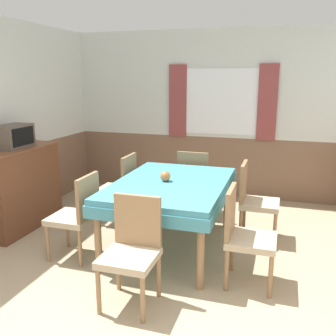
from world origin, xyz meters
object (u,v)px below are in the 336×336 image
at_px(chair_head_near, 132,248).
at_px(chair_left_far, 120,186).
at_px(chair_left_near, 78,213).
at_px(chair_head_window, 194,180).
at_px(tv, 14,136).
at_px(chair_right_near, 244,233).
at_px(dining_table, 171,191).
at_px(sideboard, 19,188).
at_px(chair_right_far, 254,198).
at_px(vase, 165,176).

bearing_deg(chair_head_near, chair_left_far, -62.45).
distance_m(chair_left_near, chair_left_far, 1.06).
xyz_separation_m(chair_head_window, chair_left_far, (-0.86, -0.58, 0.00)).
xyz_separation_m(chair_left_near, tv, (-1.14, 0.51, 0.68)).
bearing_deg(chair_head_near, tv, -28.66).
distance_m(chair_head_window, chair_left_near, 1.85).
bearing_deg(chair_head_window, chair_right_near, -62.45).
xyz_separation_m(chair_head_window, chair_left_near, (-0.86, -1.64, 0.00)).
bearing_deg(chair_head_near, dining_table, -90.00).
xyz_separation_m(sideboard, tv, (-0.01, 0.00, 0.65)).
height_order(chair_left_near, tv, tv).
relative_size(dining_table, tv, 3.69).
height_order(chair_right_far, vase, chair_right_far).
height_order(dining_table, vase, vase).
distance_m(chair_left_far, chair_right_near, 2.02).
height_order(chair_head_near, chair_head_window, same).
bearing_deg(chair_left_near, chair_right_near, -90.00).
distance_m(chair_left_far, vase, 1.01).
height_order(chair_head_near, chair_right_near, same).
distance_m(chair_head_near, chair_left_far, 1.85).
bearing_deg(chair_right_far, chair_left_far, -90.00).
xyz_separation_m(chair_head_near, sideboard, (-1.99, 1.09, 0.03)).
xyz_separation_m(chair_right_far, tv, (-2.86, -0.55, 0.68)).
xyz_separation_m(dining_table, chair_head_window, (0.00, 1.11, -0.17)).
bearing_deg(chair_left_near, sideboard, 65.73).
distance_m(chair_left_near, tv, 1.43).
xyz_separation_m(chair_head_near, tv, (-2.00, 1.09, 0.68)).
bearing_deg(chair_right_near, tv, -100.19).
height_order(chair_right_far, chair_right_near, same).
height_order(chair_right_near, sideboard, sideboard).
height_order(dining_table, chair_left_far, chair_left_far).
xyz_separation_m(dining_table, chair_left_far, (-0.86, 0.53, -0.17)).
xyz_separation_m(chair_head_window, chair_right_near, (0.86, -1.64, 0.00)).
distance_m(chair_right_near, sideboard, 2.89).
xyz_separation_m(chair_right_far, chair_head_near, (-0.86, -1.64, 0.00)).
distance_m(chair_right_far, chair_left_near, 2.02).
xyz_separation_m(chair_left_far, vase, (0.79, -0.54, 0.33)).
xyz_separation_m(chair_right_far, chair_left_far, (-1.71, 0.00, 0.00)).
bearing_deg(dining_table, vase, -176.35).
height_order(tv, vase, tv).
xyz_separation_m(dining_table, chair_left_near, (-0.86, -0.53, -0.17)).
distance_m(chair_right_far, chair_head_near, 1.85).
distance_m(chair_right_far, chair_right_near, 1.06).
relative_size(chair_right_near, tv, 1.96).
relative_size(chair_head_near, chair_right_near, 1.00).
relative_size(chair_left_far, chair_right_near, 1.00).
relative_size(dining_table, chair_left_near, 1.89).
relative_size(dining_table, sideboard, 1.48).
bearing_deg(vase, dining_table, 3.65).
bearing_deg(chair_left_near, tv, 65.82).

